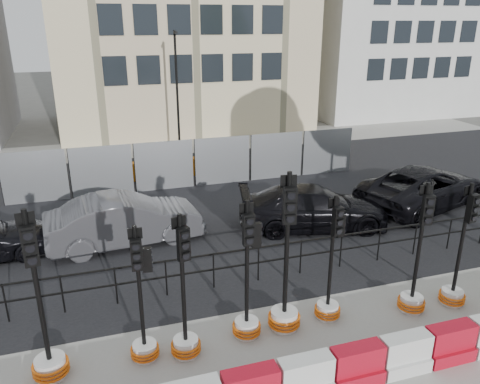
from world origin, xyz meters
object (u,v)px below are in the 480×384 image
object	(u,v)px
traffic_signal_d	(247,306)
traffic_signal_h	(455,281)
car_c	(314,208)
traffic_signal_a	(47,346)

from	to	relation	value
traffic_signal_d	traffic_signal_h	distance (m)	5.11
traffic_signal_h	car_c	world-z (taller)	traffic_signal_h
traffic_signal_d	traffic_signal_h	size ratio (longest dim) A/B	1.02
traffic_signal_a	traffic_signal_h	xyz separation A→B (m)	(9.07, -0.28, -0.08)
traffic_signal_h	car_c	distance (m)	5.22
traffic_signal_d	traffic_signal_h	xyz separation A→B (m)	(5.10, -0.34, -0.11)
car_c	traffic_signal_a	bearing A→B (deg)	134.28
traffic_signal_a	car_c	world-z (taller)	traffic_signal_a
traffic_signal_a	traffic_signal_d	distance (m)	3.98
traffic_signal_d	car_c	xyz separation A→B (m)	(3.86, 4.73, -0.05)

